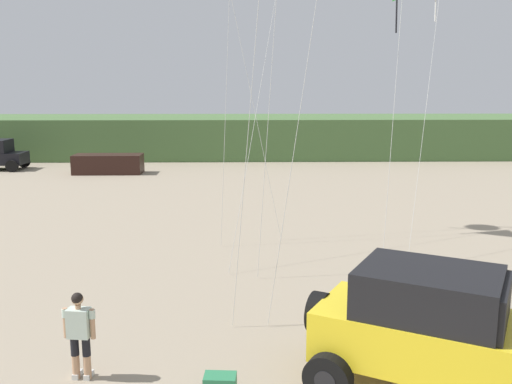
# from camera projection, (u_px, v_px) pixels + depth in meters

# --- Properties ---
(dune_ridge) EXTENTS (90.00, 9.81, 3.02)m
(dune_ridge) POSITION_uv_depth(u_px,v_px,m) (309.00, 135.00, 44.89)
(dune_ridge) COLOR #4C703D
(dune_ridge) RESTS_ON ground_plane
(jeep) EXTENTS (4.99, 4.15, 2.26)m
(jeep) POSITION_uv_depth(u_px,v_px,m) (443.00, 331.00, 9.47)
(jeep) COLOR yellow
(jeep) RESTS_ON ground_plane
(person_watching) EXTENTS (0.62, 0.34, 1.67)m
(person_watching) POSITION_uv_depth(u_px,v_px,m) (80.00, 331.00, 10.11)
(person_watching) COLOR tan
(person_watching) RESTS_ON ground_plane
(distant_sedan) EXTENTS (4.21, 1.73, 1.20)m
(distant_sedan) POSITION_uv_depth(u_px,v_px,m) (108.00, 164.00, 34.83)
(distant_sedan) COLOR black
(distant_sedan) RESTS_ON ground_plane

